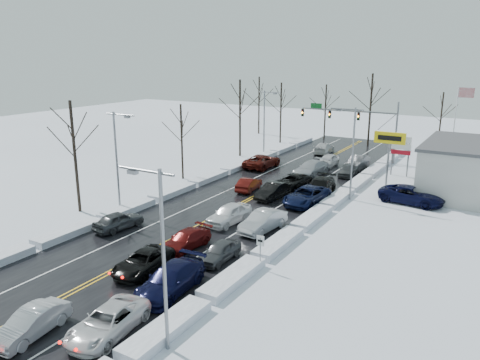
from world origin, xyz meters
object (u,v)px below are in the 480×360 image
Objects in this scene: oncoming_car_0 at (249,190)px; traffic_signal_mast at (358,119)px; flagpole at (456,120)px; tires_plus_sign at (390,142)px.

traffic_signal_mast is at bearing -111.23° from oncoming_car_0.
oncoming_car_0 is at bearing -126.91° from flagpole.
tires_plus_sign is 0.60× the size of flagpole.
flagpole reaches higher than traffic_signal_mast.
oncoming_car_0 is (-12.09, -8.32, -4.99)m from tires_plus_sign.
flagpole is 28.54m from oncoming_car_0.
flagpole reaches higher than tires_plus_sign.
traffic_signal_mast is at bearing -170.27° from flagpole.
tires_plus_sign reaches higher than oncoming_car_0.
flagpole reaches higher than oncoming_car_0.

